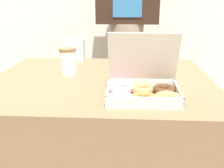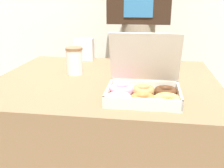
{
  "view_description": "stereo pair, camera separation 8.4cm",
  "coord_description": "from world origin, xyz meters",
  "px_view_note": "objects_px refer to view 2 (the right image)",
  "views": [
    {
      "loc": [
        0.13,
        -1.24,
        1.12
      ],
      "look_at": [
        0.07,
        -0.27,
        0.8
      ],
      "focal_mm": 42.0,
      "sensor_mm": 36.0,
      "label": 1
    },
    {
      "loc": [
        0.21,
        -1.23,
        1.12
      ],
      "look_at": [
        0.07,
        -0.27,
        0.8
      ],
      "focal_mm": 42.0,
      "sensor_mm": 36.0,
      "label": 2
    }
  ],
  "objects_px": {
    "coffee_cup": "(74,61)",
    "napkin_holder": "(84,49)",
    "donut_box": "(143,90)",
    "person_customer": "(139,20)"
  },
  "relations": [
    {
      "from": "donut_box",
      "to": "coffee_cup",
      "type": "relative_size",
      "value": 2.29
    },
    {
      "from": "donut_box",
      "to": "person_customer",
      "type": "height_order",
      "value": "person_customer"
    },
    {
      "from": "napkin_holder",
      "to": "person_customer",
      "type": "xyz_separation_m",
      "value": [
        0.33,
        0.3,
        0.16
      ]
    },
    {
      "from": "napkin_holder",
      "to": "person_customer",
      "type": "bearing_deg",
      "value": 42.43
    },
    {
      "from": "donut_box",
      "to": "coffee_cup",
      "type": "xyz_separation_m",
      "value": [
        -0.37,
        0.31,
        0.03
      ]
    },
    {
      "from": "coffee_cup",
      "to": "napkin_holder",
      "type": "distance_m",
      "value": 0.34
    },
    {
      "from": "donut_box",
      "to": "person_customer",
      "type": "relative_size",
      "value": 0.18
    },
    {
      "from": "donut_box",
      "to": "napkin_holder",
      "type": "height_order",
      "value": "donut_box"
    },
    {
      "from": "coffee_cup",
      "to": "person_customer",
      "type": "xyz_separation_m",
      "value": [
        0.3,
        0.63,
        0.16
      ]
    },
    {
      "from": "napkin_holder",
      "to": "donut_box",
      "type": "bearing_deg",
      "value": -58.04
    }
  ]
}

